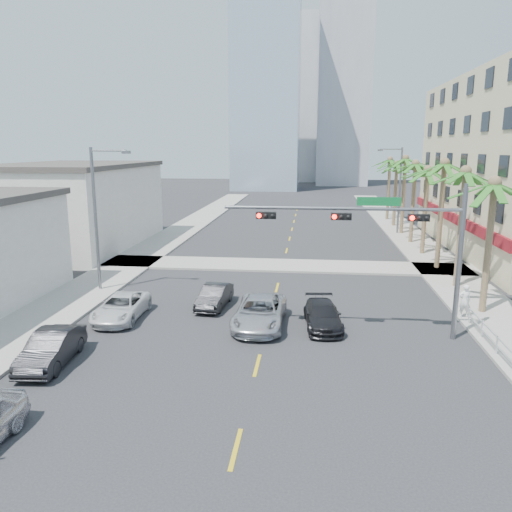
# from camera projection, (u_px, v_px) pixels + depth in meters

# --- Properties ---
(ground) EXTENTS (260.00, 260.00, 0.00)m
(ground) POSITION_uv_depth(u_px,v_px,m) (245.00, 415.00, 17.12)
(ground) COLOR #262628
(ground) RESTS_ON ground
(sidewalk_right) EXTENTS (4.00, 120.00, 0.15)m
(sidewalk_right) POSITION_uv_depth(u_px,v_px,m) (450.00, 276.00, 35.22)
(sidewalk_right) COLOR gray
(sidewalk_right) RESTS_ON ground
(sidewalk_left) EXTENTS (4.00, 120.00, 0.15)m
(sidewalk_left) POSITION_uv_depth(u_px,v_px,m) (123.00, 267.00, 37.82)
(sidewalk_left) COLOR gray
(sidewalk_left) RESTS_ON ground
(sidewalk_cross) EXTENTS (80.00, 4.00, 0.15)m
(sidewalk_cross) POSITION_uv_depth(u_px,v_px,m) (283.00, 265.00, 38.46)
(sidewalk_cross) COLOR gray
(sidewalk_cross) RESTS_ON ground
(building_left_far) EXTENTS (11.00, 18.00, 7.20)m
(building_left_far) POSITION_uv_depth(u_px,v_px,m) (74.00, 207.00, 45.65)
(building_left_far) COLOR beige
(building_left_far) RESTS_ON ground
(tower_far_left) EXTENTS (14.00, 14.00, 48.00)m
(tower_far_left) POSITION_uv_depth(u_px,v_px,m) (266.00, 75.00, 105.11)
(tower_far_left) COLOR #99B2C6
(tower_far_left) RESTS_ON ground
(tower_far_right) EXTENTS (12.00, 12.00, 60.00)m
(tower_far_right) POSITION_uv_depth(u_px,v_px,m) (345.00, 56.00, 116.55)
(tower_far_right) COLOR #ADADB2
(tower_far_right) RESTS_ON ground
(tower_far_center) EXTENTS (16.00, 16.00, 42.00)m
(tower_far_center) POSITION_uv_depth(u_px,v_px,m) (295.00, 102.00, 134.33)
(tower_far_center) COLOR #ADADB2
(tower_far_center) RESTS_ON ground
(traffic_signal_mast) EXTENTS (11.12, 0.54, 7.20)m
(traffic_signal_mast) POSITION_uv_depth(u_px,v_px,m) (390.00, 234.00, 23.13)
(traffic_signal_mast) COLOR slate
(traffic_signal_mast) RESTS_ON ground
(palm_tree_0) EXTENTS (4.80, 4.80, 7.80)m
(palm_tree_0) POSITION_uv_depth(u_px,v_px,m) (495.00, 185.00, 26.00)
(palm_tree_0) COLOR brown
(palm_tree_0) RESTS_ON ground
(palm_tree_1) EXTENTS (4.80, 4.80, 8.16)m
(palm_tree_1) POSITION_uv_depth(u_px,v_px,m) (466.00, 173.00, 30.97)
(palm_tree_1) COLOR brown
(palm_tree_1) RESTS_ON ground
(palm_tree_2) EXTENTS (4.80, 4.80, 8.52)m
(palm_tree_2) POSITION_uv_depth(u_px,v_px,m) (445.00, 164.00, 35.95)
(palm_tree_2) COLOR brown
(palm_tree_2) RESTS_ON ground
(palm_tree_3) EXTENTS (4.80, 4.80, 7.80)m
(palm_tree_3) POSITION_uv_depth(u_px,v_px,m) (428.00, 171.00, 41.15)
(palm_tree_3) COLOR brown
(palm_tree_3) RESTS_ON ground
(palm_tree_4) EXTENTS (4.80, 4.80, 8.16)m
(palm_tree_4) POSITION_uv_depth(u_px,v_px,m) (415.00, 165.00, 46.12)
(palm_tree_4) COLOR brown
(palm_tree_4) RESTS_ON ground
(palm_tree_5) EXTENTS (4.80, 4.80, 8.52)m
(palm_tree_5) POSITION_uv_depth(u_px,v_px,m) (406.00, 159.00, 51.10)
(palm_tree_5) COLOR brown
(palm_tree_5) RESTS_ON ground
(palm_tree_6) EXTENTS (4.80, 4.80, 7.80)m
(palm_tree_6) POSITION_uv_depth(u_px,v_px,m) (397.00, 165.00, 56.29)
(palm_tree_6) COLOR brown
(palm_tree_6) RESTS_ON ground
(palm_tree_7) EXTENTS (4.80, 4.80, 8.16)m
(palm_tree_7) POSITION_uv_depth(u_px,v_px,m) (390.00, 160.00, 61.27)
(palm_tree_7) COLOR brown
(palm_tree_7) RESTS_ON ground
(streetlight_left) EXTENTS (2.55, 0.25, 9.00)m
(streetlight_left) POSITION_uv_depth(u_px,v_px,m) (98.00, 212.00, 30.83)
(streetlight_left) COLOR slate
(streetlight_left) RESTS_ON ground
(streetlight_right) EXTENTS (2.55, 0.25, 9.00)m
(streetlight_right) POSITION_uv_depth(u_px,v_px,m) (398.00, 186.00, 51.74)
(streetlight_right) COLOR slate
(streetlight_right) RESTS_ON ground
(guardrail) EXTENTS (0.08, 8.08, 1.00)m
(guardrail) POSITION_uv_depth(u_px,v_px,m) (497.00, 343.00, 21.68)
(guardrail) COLOR silver
(guardrail) RESTS_ON ground
(car_parked_mid) EXTENTS (1.84, 4.40, 1.42)m
(car_parked_mid) POSITION_uv_depth(u_px,v_px,m) (51.00, 348.00, 20.98)
(car_parked_mid) COLOR black
(car_parked_mid) RESTS_ON ground
(car_parked_far) EXTENTS (2.27, 4.73, 1.30)m
(car_parked_far) POSITION_uv_depth(u_px,v_px,m) (121.00, 307.00, 26.57)
(car_parked_far) COLOR silver
(car_parked_far) RESTS_ON ground
(car_lane_left) EXTENTS (1.69, 3.96, 1.27)m
(car_lane_left) POSITION_uv_depth(u_px,v_px,m) (214.00, 296.00, 28.58)
(car_lane_left) COLOR black
(car_lane_left) RESTS_ON ground
(car_lane_center) EXTENTS (2.55, 5.35, 1.47)m
(car_lane_center) POSITION_uv_depth(u_px,v_px,m) (260.00, 312.00, 25.48)
(car_lane_center) COLOR silver
(car_lane_center) RESTS_ON ground
(car_lane_right) EXTENTS (2.14, 4.43, 1.24)m
(car_lane_right) POSITION_uv_depth(u_px,v_px,m) (323.00, 315.00, 25.36)
(car_lane_right) COLOR black
(car_lane_right) RESTS_ON ground
(pedestrian) EXTENTS (0.71, 0.53, 1.78)m
(pedestrian) POSITION_uv_depth(u_px,v_px,m) (465.00, 301.00, 26.37)
(pedestrian) COLOR white
(pedestrian) RESTS_ON sidewalk_right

